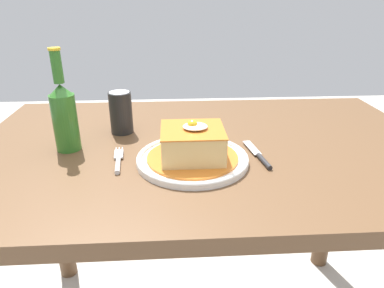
# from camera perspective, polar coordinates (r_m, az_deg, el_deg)

# --- Properties ---
(dining_table) EXTENTS (1.29, 0.82, 0.75)m
(dining_table) POSITION_cam_1_polar(r_m,az_deg,el_deg) (1.03, 2.23, -5.69)
(dining_table) COLOR brown
(dining_table) RESTS_ON ground_plane
(main_plate) EXTENTS (0.28, 0.28, 0.02)m
(main_plate) POSITION_cam_1_polar(r_m,az_deg,el_deg) (0.86, 0.08, -2.42)
(main_plate) COLOR white
(main_plate) RESTS_ON dining_table
(sandwich_meal) EXTENTS (0.23, 0.23, 0.10)m
(sandwich_meal) POSITION_cam_1_polar(r_m,az_deg,el_deg) (0.85, 0.09, -0.11)
(sandwich_meal) COLOR #C66B23
(sandwich_meal) RESTS_ON main_plate
(fork) EXTENTS (0.03, 0.14, 0.01)m
(fork) POSITION_cam_1_polar(r_m,az_deg,el_deg) (0.88, -11.99, -2.81)
(fork) COLOR silver
(fork) RESTS_ON dining_table
(knife) EXTENTS (0.04, 0.17, 0.01)m
(knife) POSITION_cam_1_polar(r_m,az_deg,el_deg) (0.89, 11.11, -2.12)
(knife) COLOR #262628
(knife) RESTS_ON dining_table
(soda_can) EXTENTS (0.07, 0.07, 0.12)m
(soda_can) POSITION_cam_1_polar(r_m,az_deg,el_deg) (1.05, -11.54, 5.07)
(soda_can) COLOR black
(soda_can) RESTS_ON dining_table
(beer_bottle_green) EXTENTS (0.06, 0.06, 0.27)m
(beer_bottle_green) POSITION_cam_1_polar(r_m,az_deg,el_deg) (0.96, -20.17, 4.66)
(beer_bottle_green) COLOR #2D6B23
(beer_bottle_green) RESTS_ON dining_table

